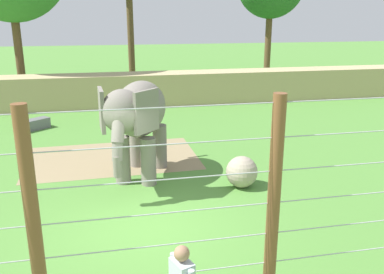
# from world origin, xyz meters

# --- Properties ---
(ground_plane) EXTENTS (120.00, 120.00, 0.00)m
(ground_plane) POSITION_xyz_m (0.00, 0.00, 0.00)
(ground_plane) COLOR #518938
(dirt_patch) EXTENTS (5.72, 3.66, 0.01)m
(dirt_patch) POSITION_xyz_m (-0.69, 4.97, 0.00)
(dirt_patch) COLOR #937F5B
(dirt_patch) RESTS_ON ground
(embankment_wall) EXTENTS (36.00, 1.80, 1.69)m
(embankment_wall) POSITION_xyz_m (0.00, 13.40, 0.85)
(embankment_wall) COLOR tan
(embankment_wall) RESTS_ON ground
(elephant) EXTENTS (2.36, 3.72, 2.91)m
(elephant) POSITION_xyz_m (0.06, 2.99, 1.92)
(elephant) COLOR gray
(elephant) RESTS_ON ground
(enrichment_ball) EXTENTS (0.89, 0.89, 0.89)m
(enrichment_ball) POSITION_xyz_m (2.81, 1.76, 0.45)
(enrichment_ball) COLOR tan
(enrichment_ball) RESTS_ON ground
(cable_fence) EXTENTS (12.63, 0.21, 3.55)m
(cable_fence) POSITION_xyz_m (-0.04, -2.81, 1.79)
(cable_fence) COLOR brown
(cable_fence) RESTS_ON ground
(feed_trough) EXTENTS (1.39, 1.28, 0.44)m
(feed_trough) POSITION_xyz_m (-3.91, 9.30, 0.22)
(feed_trough) COLOR slate
(feed_trough) RESTS_ON ground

